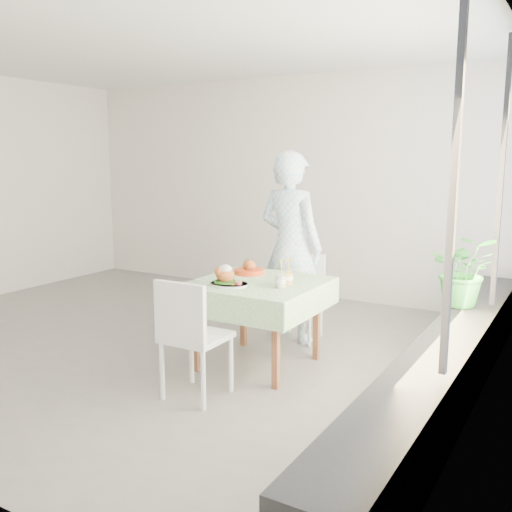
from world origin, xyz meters
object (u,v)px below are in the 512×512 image
Objects in this scene: chair_far at (300,313)px; diner at (291,247)px; cafe_table at (258,314)px; main_dish at (227,278)px; chair_near at (196,361)px; juice_cup_orange at (288,277)px; potted_plant at (464,271)px.

diner reaches higher than chair_far.
cafe_table is 0.92m from diner.
main_dish is (-0.15, -0.25, 0.34)m from cafe_table.
diner reaches higher than chair_near.
juice_cup_orange is 1.56m from potted_plant.
potted_plant is at bearing 34.27° from cafe_table.
main_dish reaches higher than chair_far.
chair_near is 2.74× the size of main_dish.
juice_cup_orange reaches higher than chair_far.
chair_far is at bearing 109.06° from juice_cup_orange.
cafe_table is 0.83m from chair_near.
chair_near is at bearing -94.72° from cafe_table.
chair_near reaches higher than chair_far.
diner reaches higher than cafe_table.
chair_near is 3.49× the size of juice_cup_orange.
chair_near is at bearing -130.41° from potted_plant.
potted_plant reaches higher than chair_far.
chair_far is 1.65m from chair_near.
chair_near is 0.50× the size of diner.
main_dish is at bearing -97.22° from chair_far.
chair_far is at bearing 90.93° from cafe_table.
cafe_table is 0.43m from juice_cup_orange.
chair_far is 0.91× the size of chair_near.
potted_plant is (1.22, 0.97, 0.01)m from juice_cup_orange.
potted_plant is (1.58, 0.22, -0.11)m from diner.
main_dish is 0.50m from juice_cup_orange.
potted_plant is at bearing 6.59° from chair_far.
chair_near is at bearing -91.85° from chair_far.
main_dish is 0.53× the size of potted_plant.
juice_cup_orange is at bearing 34.56° from main_dish.
potted_plant reaches higher than juice_cup_orange.
cafe_table is at bearing 85.28° from chair_near.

